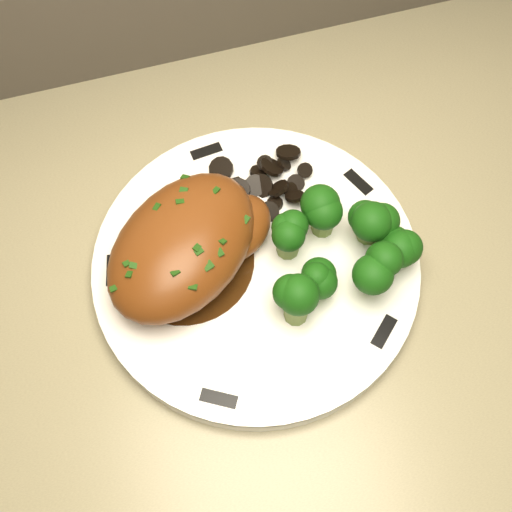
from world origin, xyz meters
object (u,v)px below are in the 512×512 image
object	(u,v)px
chicken_breast	(189,244)
plate	(256,266)
broccoli_florets	(341,251)
counter	(420,370)

from	to	relation	value
chicken_breast	plate	bearing A→B (deg)	-58.77
chicken_breast	broccoli_florets	xyz separation A→B (m)	(0.12, -0.04, -0.00)
plate	broccoli_florets	world-z (taller)	broccoli_florets
plate	chicken_breast	distance (m)	0.07
counter	chicken_breast	distance (m)	0.58
plate	broccoli_florets	xyz separation A→B (m)	(0.07, -0.02, 0.04)
counter	broccoli_florets	world-z (taller)	counter
counter	broccoli_florets	bearing A→B (deg)	174.24
chicken_breast	broccoli_florets	bearing A→B (deg)	-58.96
counter	chicken_breast	world-z (taller)	counter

